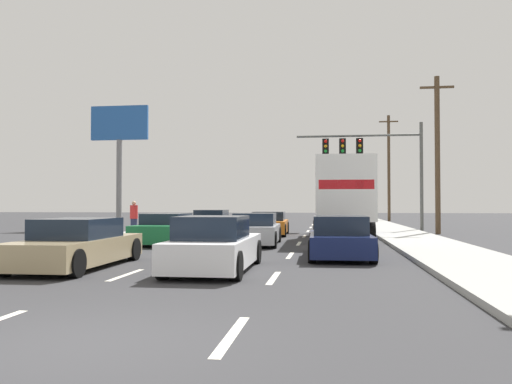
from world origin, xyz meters
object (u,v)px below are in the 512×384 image
at_px(car_white, 215,246).
at_px(pedestrian_near_corner, 134,218).
at_px(car_silver, 255,230).
at_px(traffic_signal_mast, 363,152).
at_px(roadside_billboard, 119,142).
at_px(car_black, 212,223).
at_px(car_orange, 269,224).
at_px(utility_pole_mid, 437,152).
at_px(car_navy, 340,238).
at_px(utility_pole_far, 389,167).
at_px(box_truck, 341,195).
at_px(car_green, 167,230).
at_px(car_tan, 77,245).

relative_size(car_white, pedestrian_near_corner, 2.65).
distance_m(car_silver, traffic_signal_mast, 13.35).
bearing_deg(roadside_billboard, car_black, -34.51).
bearing_deg(car_orange, roadside_billboard, 154.28).
relative_size(traffic_signal_mast, utility_pole_mid, 0.88).
relative_size(car_white, traffic_signal_mast, 0.57).
relative_size(car_navy, utility_pole_far, 0.45).
relative_size(car_silver, box_truck, 0.52).
bearing_deg(pedestrian_near_corner, car_green, -53.90).
xyz_separation_m(car_green, car_tan, (0.14, -7.86, -0.01)).
bearing_deg(box_truck, car_green, -155.02).
bearing_deg(car_black, roadside_billboard, 145.49).
xyz_separation_m(car_tan, car_silver, (3.51, 7.88, 0.01)).
xyz_separation_m(car_black, traffic_signal_mast, (8.32, 5.00, 4.22)).
distance_m(traffic_signal_mast, utility_pole_far, 19.18).
relative_size(box_truck, car_navy, 1.79).
bearing_deg(car_green, utility_pole_far, 67.87).
xyz_separation_m(car_orange, car_white, (0.33, -14.71, 0.03)).
distance_m(car_navy, roadside_billboard, 21.82).
height_order(car_black, car_navy, car_black).
height_order(car_green, car_navy, car_navy).
distance_m(car_black, car_silver, 7.40).
relative_size(box_truck, utility_pole_mid, 0.96).
bearing_deg(car_tan, traffic_signal_mast, 66.40).
bearing_deg(utility_pole_far, car_black, -116.83).
bearing_deg(car_white, traffic_signal_mast, 76.09).
height_order(car_black, utility_pole_far, utility_pole_far).
distance_m(car_black, car_orange, 3.11).
distance_m(car_tan, car_orange, 14.89).
distance_m(traffic_signal_mast, utility_pole_mid, 4.78).
bearing_deg(car_green, car_silver, 0.35).
bearing_deg(car_black, car_green, -92.96).
height_order(box_truck, traffic_signal_mast, traffic_signal_mast).
distance_m(car_green, car_tan, 7.86).
distance_m(car_orange, utility_pole_far, 25.85).
height_order(car_silver, utility_pole_mid, utility_pole_mid).
bearing_deg(box_truck, car_white, -106.36).
height_order(car_tan, box_truck, box_truck).
relative_size(car_white, car_navy, 0.94).
distance_m(car_tan, box_truck, 13.26).
bearing_deg(car_black, utility_pole_mid, 10.05).
bearing_deg(car_tan, box_truck, 58.02).
relative_size(utility_pole_far, roadside_billboard, 1.27).
bearing_deg(car_orange, car_black, -179.79).
bearing_deg(utility_pole_mid, car_green, -144.83).
height_order(car_navy, utility_pole_far, utility_pole_far).
bearing_deg(car_orange, car_silver, -88.32).
relative_size(car_orange, traffic_signal_mast, 0.56).
xyz_separation_m(utility_pole_mid, utility_pole_far, (-0.09, 21.67, 0.80)).
relative_size(car_tan, car_silver, 1.10).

